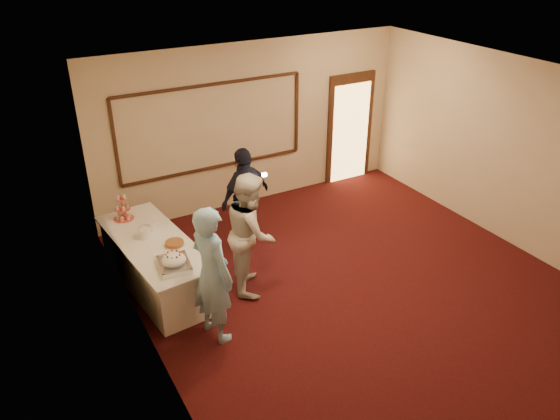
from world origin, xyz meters
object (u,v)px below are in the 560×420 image
(plate_stack_a, at_px, (145,234))
(man, at_px, (212,274))
(plate_stack_b, at_px, (150,225))
(pavlova_tray, at_px, (174,261))
(woman, at_px, (251,232))
(buffet_table, at_px, (156,264))
(cupcake_stand, at_px, (123,209))
(tart, at_px, (175,244))
(guest, at_px, (245,197))

(plate_stack_a, relative_size, man, 0.09)
(plate_stack_b, xyz_separation_m, man, (0.25, -1.72, 0.09))
(pavlova_tray, distance_m, woman, 1.19)
(buffet_table, height_order, man, man)
(buffet_table, relative_size, plate_stack_a, 14.35)
(man, bearing_deg, woman, -65.01)
(cupcake_stand, bearing_deg, woman, -46.77)
(plate_stack_b, relative_size, man, 0.09)
(plate_stack_a, relative_size, plate_stack_b, 0.99)
(cupcake_stand, height_order, tart, cupcake_stand)
(plate_stack_b, xyz_separation_m, tart, (0.16, -0.59, -0.04))
(cupcake_stand, xyz_separation_m, plate_stack_a, (0.11, -0.72, -0.09))
(cupcake_stand, height_order, woman, woman)
(plate_stack_b, distance_m, guest, 1.63)
(tart, height_order, man, man)
(buffet_table, xyz_separation_m, guest, (1.69, 0.49, 0.45))
(cupcake_stand, relative_size, plate_stack_b, 2.58)
(tart, bearing_deg, pavlova_tray, -109.70)
(buffet_table, distance_m, guest, 1.82)
(woman, distance_m, guest, 1.23)
(buffet_table, distance_m, plate_stack_b, 0.56)
(plate_stack_a, bearing_deg, buffet_table, -62.66)
(tart, bearing_deg, man, -85.05)
(buffet_table, relative_size, guest, 1.44)
(pavlova_tray, xyz_separation_m, woman, (1.19, 0.13, 0.04))
(cupcake_stand, height_order, plate_stack_b, cupcake_stand)
(tart, distance_m, guest, 1.65)
(plate_stack_b, bearing_deg, man, -81.61)
(cupcake_stand, distance_m, plate_stack_b, 0.59)
(buffet_table, xyz_separation_m, plate_stack_a, (-0.07, 0.14, 0.45))
(woman, bearing_deg, guest, 2.74)
(pavlova_tray, bearing_deg, plate_stack_a, 97.01)
(buffet_table, height_order, plate_stack_a, plate_stack_a)
(cupcake_stand, bearing_deg, man, -77.26)
(cupcake_stand, distance_m, guest, 1.91)
(plate_stack_a, bearing_deg, cupcake_stand, 99.04)
(cupcake_stand, bearing_deg, buffet_table, -77.81)
(plate_stack_a, xyz_separation_m, plate_stack_b, (0.14, 0.19, 0.00))
(pavlova_tray, bearing_deg, guest, 37.70)
(cupcake_stand, xyz_separation_m, woman, (1.41, -1.50, -0.03))
(cupcake_stand, xyz_separation_m, guest, (1.88, -0.36, -0.09))
(guest, bearing_deg, woman, 49.63)
(plate_stack_b, distance_m, woman, 1.52)
(pavlova_tray, xyz_separation_m, plate_stack_a, (-0.11, 0.92, -0.01))
(buffet_table, distance_m, cupcake_stand, 1.03)
(plate_stack_a, bearing_deg, pavlova_tray, -82.99)
(plate_stack_a, distance_m, man, 1.58)
(pavlova_tray, distance_m, tart, 0.55)
(buffet_table, relative_size, woman, 1.36)
(buffet_table, bearing_deg, plate_stack_a, 117.34)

